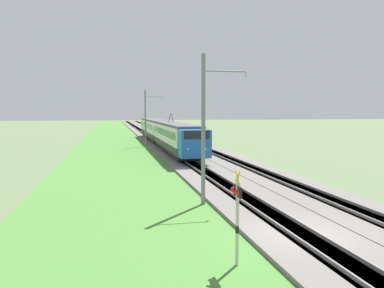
{
  "coord_description": "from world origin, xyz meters",
  "views": [
    {
      "loc": [
        -13.39,
        7.43,
        5.24
      ],
      "look_at": [
        20.73,
        0.0,
        2.14
      ],
      "focal_mm": 35.0,
      "sensor_mm": 36.0,
      "label": 1
    }
  ],
  "objects_px": {
    "crossing_signal_near": "(237,209)",
    "catenary_mast_mid": "(146,118)",
    "catenary_mast_near": "(204,129)",
    "passenger_train": "(163,131)"
  },
  "relations": [
    {
      "from": "passenger_train",
      "to": "catenary_mast_near",
      "type": "distance_m",
      "value": 34.54
    },
    {
      "from": "passenger_train",
      "to": "crossing_signal_near",
      "type": "bearing_deg",
      "value": -4.6
    },
    {
      "from": "passenger_train",
      "to": "crossing_signal_near",
      "type": "height_order",
      "value": "passenger_train"
    },
    {
      "from": "crossing_signal_near",
      "to": "catenary_mast_mid",
      "type": "height_order",
      "value": "catenary_mast_mid"
    },
    {
      "from": "crossing_signal_near",
      "to": "catenary_mast_mid",
      "type": "bearing_deg",
      "value": -91.28
    },
    {
      "from": "crossing_signal_near",
      "to": "catenary_mast_near",
      "type": "bearing_deg",
      "value": -96.66
    },
    {
      "from": "passenger_train",
      "to": "catenary_mast_near",
      "type": "relative_size",
      "value": 5.24
    },
    {
      "from": "passenger_train",
      "to": "catenary_mast_near",
      "type": "xyz_separation_m",
      "value": [
        -34.39,
        2.47,
        2.01
      ]
    },
    {
      "from": "crossing_signal_near",
      "to": "catenary_mast_mid",
      "type": "distance_m",
      "value": 42.75
    },
    {
      "from": "passenger_train",
      "to": "crossing_signal_near",
      "type": "xyz_separation_m",
      "value": [
        -42.57,
        3.42,
        -0.23
      ]
    }
  ]
}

